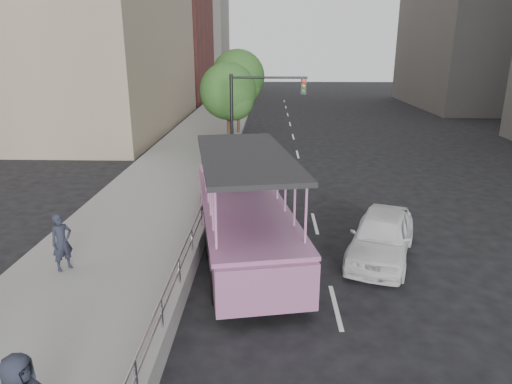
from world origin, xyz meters
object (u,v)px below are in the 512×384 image
at_px(parking_sign, 227,171).
at_px(traffic_signal, 253,106).
at_px(car, 381,236).
at_px(street_tree_near, 229,94).
at_px(street_tree_far, 239,79).
at_px(duck_boat, 240,206).
at_px(pedestrian_near, 62,242).

xyz_separation_m(parking_sign, traffic_signal, (0.89, 6.60, 1.94)).
relative_size(car, traffic_signal, 0.87).
xyz_separation_m(street_tree_near, street_tree_far, (0.20, 6.00, 0.49)).
bearing_deg(street_tree_far, traffic_signal, -81.57).
distance_m(traffic_signal, street_tree_near, 3.80).
bearing_deg(parking_sign, car, -41.82).
xyz_separation_m(parking_sign, street_tree_near, (-0.71, 10.03, 2.26)).
xyz_separation_m(duck_boat, parking_sign, (-0.81, 3.63, 0.27)).
bearing_deg(pedestrian_near, street_tree_near, 26.48).
bearing_deg(duck_boat, car, -14.93).
distance_m(parking_sign, traffic_signal, 6.94).
bearing_deg(duck_boat, parking_sign, 102.63).
distance_m(car, pedestrian_near, 9.78).
relative_size(pedestrian_near, street_tree_near, 0.30).
bearing_deg(car, street_tree_far, 126.19).
distance_m(duck_boat, street_tree_near, 13.98).
distance_m(pedestrian_near, traffic_signal, 14.29).
bearing_deg(duck_boat, traffic_signal, 89.57).
xyz_separation_m(traffic_signal, street_tree_near, (-1.60, 3.43, 0.32)).
xyz_separation_m(car, street_tree_far, (-5.94, 20.89, 3.54)).
relative_size(duck_boat, pedestrian_near, 6.23).
bearing_deg(pedestrian_near, street_tree_far, 29.08).
xyz_separation_m(car, pedestrian_near, (-9.63, -1.69, 0.39)).
bearing_deg(duck_boat, pedestrian_near, -149.77).
distance_m(street_tree_near, street_tree_far, 6.02).
height_order(car, traffic_signal, traffic_signal).
bearing_deg(pedestrian_near, car, -41.69).
height_order(car, street_tree_far, street_tree_far).
xyz_separation_m(car, street_tree_near, (-6.14, 14.89, 3.05)).
relative_size(duck_boat, street_tree_far, 1.66).
xyz_separation_m(traffic_signal, street_tree_far, (-1.40, 9.43, 0.81)).
xyz_separation_m(car, traffic_signal, (-4.54, 11.46, 2.73)).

